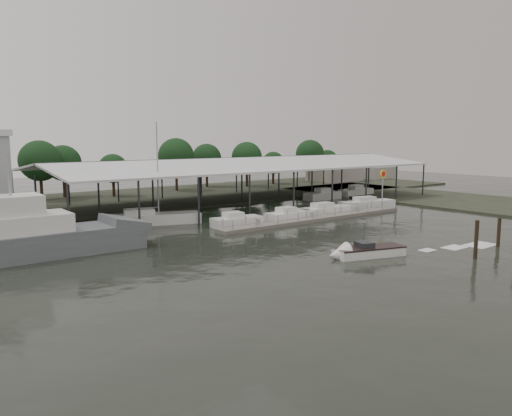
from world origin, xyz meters
TOP-DOWN VIEW (x-y plane):
  - ground at (0.00, 0.00)m, footprint 200.00×200.00m
  - land_strip_far at (0.00, 42.00)m, footprint 140.00×30.00m
  - land_strip_east at (45.00, 10.00)m, footprint 20.00×60.00m
  - covered_boat_shed at (17.00, 28.00)m, footprint 58.24×24.00m
  - floating_dock at (15.00, 10.00)m, footprint 28.00×2.00m
  - shell_fuel_sign at (27.00, 9.99)m, footprint 1.10×0.18m
  - distant_commercial_buildings at (59.03, 44.69)m, footprint 22.00×8.00m
  - grey_trawler at (-16.82, 11.15)m, footprint 19.31×4.89m
  - white_sailboat at (-1.73, 19.62)m, footprint 10.69×5.82m
  - speedboat_underway at (4.87, -5.46)m, footprint 17.26×6.76m
  - moored_cruiser_0 at (4.89, 12.52)m, footprint 5.88×2.83m
  - moored_cruiser_1 at (12.15, 11.98)m, footprint 6.10×2.27m
  - moored_cruiser_2 at (18.47, 12.24)m, footprint 7.77×2.82m
  - moored_cruiser_3 at (27.74, 13.24)m, footprint 8.77×3.78m
  - horizon_tree_line at (22.20, 48.61)m, footprint 66.86×10.21m

SIDE VIEW (x-z plane):
  - ground at x=0.00m, z-range 0.00..0.00m
  - land_strip_far at x=0.00m, z-range -0.05..0.25m
  - land_strip_east at x=45.00m, z-range -0.05..0.25m
  - floating_dock at x=15.00m, z-range -0.50..0.90m
  - speedboat_underway at x=4.87m, z-range -0.61..1.39m
  - moored_cruiser_0 at x=4.89m, z-range -0.24..1.46m
  - moored_cruiser_1 at x=12.15m, z-range -0.24..1.46m
  - moored_cruiser_2 at x=18.47m, z-range -0.24..1.46m
  - moored_cruiser_3 at x=27.74m, z-range -0.24..1.46m
  - white_sailboat at x=-1.73m, z-range -5.22..6.49m
  - grey_trawler at x=-16.82m, z-range -2.84..6.00m
  - distant_commercial_buildings at x=59.03m, z-range -0.16..3.84m
  - shell_fuel_sign at x=27.00m, z-range 1.15..6.70m
  - horizon_tree_line at x=22.20m, z-range 0.97..10.70m
  - covered_boat_shed at x=17.00m, z-range 2.65..9.61m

